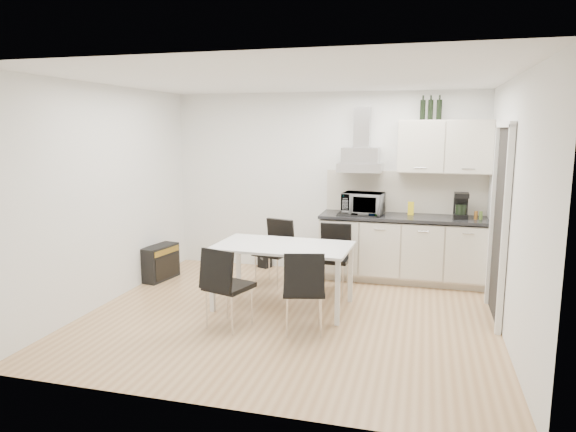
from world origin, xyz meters
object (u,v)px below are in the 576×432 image
chair_far_left (273,253)px  guitar_amp (160,262)px  dining_table (283,251)px  kitchenette (405,222)px  chair_near_left (229,287)px  chair_near_right (304,291)px  floor_speaker (265,258)px  chair_far_right (333,260)px

chair_far_left → guitar_amp: bearing=20.2°
dining_table → chair_far_left: bearing=116.6°
kitchenette → guitar_amp: bearing=-166.2°
chair_near_left → guitar_amp: size_ratio=1.44×
chair_near_right → floor_speaker: 2.58m
chair_far_left → guitar_amp: 1.63m
chair_far_right → guitar_amp: (-2.43, -0.02, -0.20)m
chair_far_left → floor_speaker: bearing=-50.3°
guitar_amp → floor_speaker: bearing=48.2°
dining_table → chair_near_right: bearing=-57.3°
chair_far_right → chair_near_right: (-0.06, -1.34, 0.00)m
dining_table → chair_near_left: chair_near_left is taller
kitchenette → chair_far_left: bearing=-158.4°
chair_near_right → kitchenette: bearing=52.3°
kitchenette → floor_speaker: bearing=175.4°
chair_far_left → chair_near_left: same height
dining_table → chair_near_right: 0.84m
chair_far_left → floor_speaker: (-0.38, 0.83, -0.30)m
dining_table → chair_near_right: (0.41, -0.69, -0.24)m
kitchenette → chair_far_right: 1.23m
chair_far_right → guitar_amp: 2.44m
dining_table → chair_far_left: chair_far_left is taller
dining_table → chair_far_right: 0.84m
chair_near_right → floor_speaker: bearing=102.3°
chair_near_left → guitar_amp: chair_near_left is taller
chair_near_left → kitchenette: bearing=69.4°
chair_far_right → kitchenette: bearing=-134.9°
dining_table → guitar_amp: dining_table is taller
dining_table → chair_near_left: 0.89m
chair_far_right → chair_near_right: bearing=89.8°
dining_table → floor_speaker: size_ratio=5.66×
chair_near_right → guitar_amp: 2.72m
chair_near_left → chair_near_right: same height
kitchenette → chair_near_right: bearing=-113.5°
chair_far_left → chair_near_left: (-0.03, -1.54, 0.00)m
chair_near_left → floor_speaker: (-0.36, 2.37, -0.30)m
chair_far_left → floor_speaker: 0.97m
dining_table → guitar_amp: size_ratio=2.60×
kitchenette → chair_far_left: kitchenette is taller
kitchenette → chair_near_right: (-0.92, -2.13, -0.39)m
chair_far_left → chair_far_right: size_ratio=1.00×
chair_far_left → chair_far_right: bearing=-173.3°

